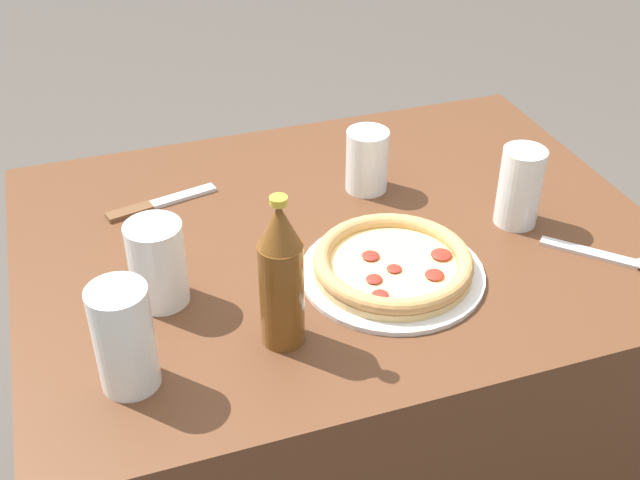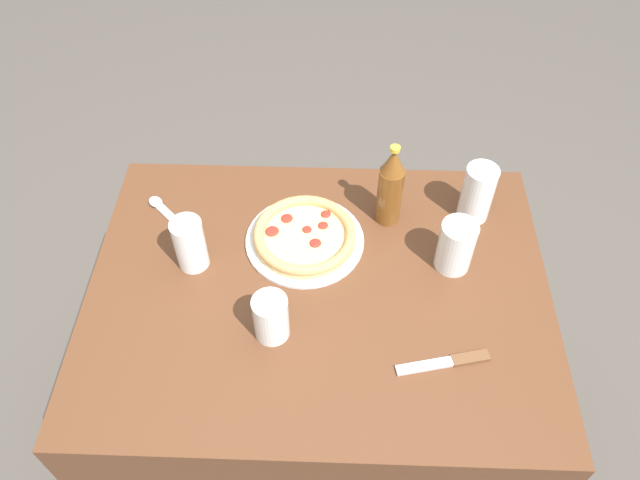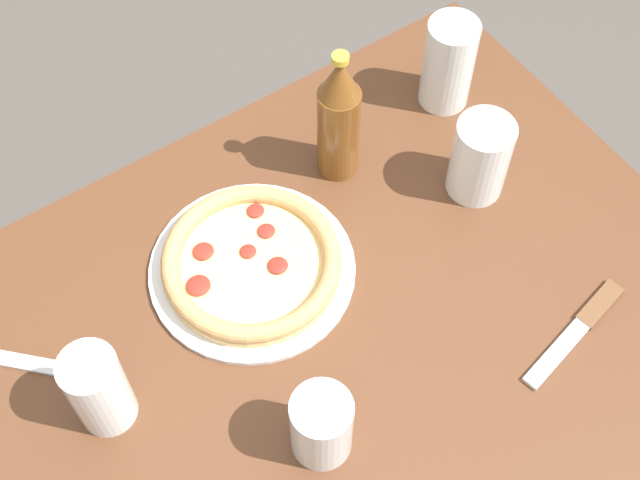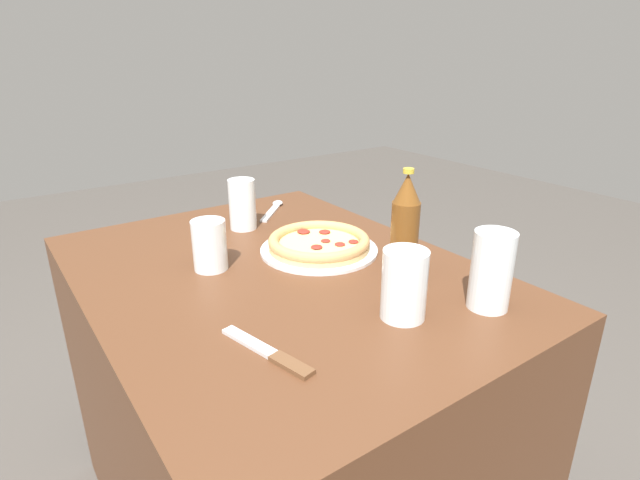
# 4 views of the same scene
# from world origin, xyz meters

# --- Properties ---
(table) EXTENTS (1.04, 0.79, 0.76)m
(table) POSITION_xyz_m (0.00, 0.00, 0.38)
(table) COLOR #56331E
(table) RESTS_ON ground_plane
(pizza_pepperoni) EXTENTS (0.28, 0.28, 0.04)m
(pizza_pepperoni) POSITION_xyz_m (-0.04, 0.14, 0.78)
(pizza_pepperoni) COLOR silver
(pizza_pepperoni) RESTS_ON table
(glass_iced_tea) EXTENTS (0.08, 0.08, 0.13)m
(glass_iced_tea) POSITION_xyz_m (0.31, 0.08, 0.82)
(glass_iced_tea) COLOR white
(glass_iced_tea) RESTS_ON table
(glass_cola) EXTENTS (0.08, 0.08, 0.15)m
(glass_cola) POSITION_xyz_m (0.37, 0.24, 0.83)
(glass_cola) COLOR white
(glass_cola) RESTS_ON table
(glass_water) EXTENTS (0.07, 0.07, 0.14)m
(glass_water) POSITION_xyz_m (-0.29, 0.06, 0.82)
(glass_water) COLOR white
(glass_water) RESTS_ON table
(glass_mango_juice) EXTENTS (0.07, 0.07, 0.11)m
(glass_mango_juice) POSITION_xyz_m (-0.09, -0.12, 0.81)
(glass_mango_juice) COLOR white
(glass_mango_juice) RESTS_ON table
(beer_bottle) EXTENTS (0.06, 0.06, 0.23)m
(beer_bottle) POSITION_xyz_m (0.16, 0.22, 0.87)
(beer_bottle) COLOR brown
(beer_bottle) RESTS_ON table
(knife) EXTENTS (0.20, 0.07, 0.01)m
(knife) POSITION_xyz_m (0.27, -0.18, 0.76)
(knife) COLOR brown
(knife) RESTS_ON table
(spoon) EXTENTS (0.15, 0.15, 0.01)m
(spoon) POSITION_xyz_m (-0.39, 0.22, 0.77)
(spoon) COLOR silver
(spoon) RESTS_ON table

